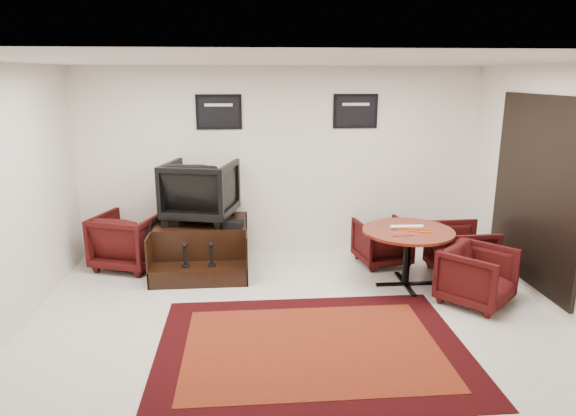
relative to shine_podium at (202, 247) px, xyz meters
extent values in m
plane|color=silver|center=(1.17, -1.88, -0.31)|extent=(6.00, 6.00, 0.00)
cube|color=silver|center=(1.17, 0.62, 1.09)|extent=(6.00, 0.02, 2.80)
cube|color=silver|center=(1.17, -4.38, 1.09)|extent=(6.00, 0.02, 2.80)
cube|color=silver|center=(4.17, -1.88, 1.09)|extent=(0.02, 5.00, 2.80)
cube|color=white|center=(1.17, -1.88, 2.49)|extent=(6.00, 5.00, 0.02)
cube|color=black|center=(4.14, -1.18, 0.99)|extent=(0.05, 1.90, 2.30)
cube|color=black|center=(4.13, -1.18, 0.99)|extent=(0.02, 1.72, 2.12)
cube|color=black|center=(4.13, -1.18, 0.99)|extent=(0.03, 0.05, 2.12)
cube|color=black|center=(0.27, 0.60, 1.84)|extent=(0.66, 0.03, 0.50)
cube|color=black|center=(0.27, 0.58, 1.84)|extent=(0.58, 0.01, 0.42)
cube|color=silver|center=(0.27, 0.57, 1.94)|extent=(0.40, 0.00, 0.04)
cube|color=black|center=(2.27, 0.60, 1.84)|extent=(0.66, 0.03, 0.50)
cube|color=black|center=(2.27, 0.58, 1.84)|extent=(0.58, 0.01, 0.42)
cube|color=silver|center=(2.27, 0.57, 1.94)|extent=(0.40, 0.00, 0.04)
cube|color=black|center=(1.27, -2.35, -0.30)|extent=(3.11, 2.33, 0.01)
cube|color=#5E190D|center=(1.27, -2.35, -0.30)|extent=(2.55, 1.78, 0.01)
cube|color=black|center=(0.00, 0.09, 0.03)|extent=(1.28, 0.95, 0.66)
cube|color=black|center=(0.00, -0.57, -0.19)|extent=(1.28, 0.38, 0.24)
cube|color=black|center=(-0.63, -0.10, 0.03)|extent=(0.02, 1.33, 0.66)
cube|color=black|center=(0.63, -0.10, 0.03)|extent=(0.02, 1.33, 0.66)
cylinder|color=black|center=(-0.17, -0.57, -0.06)|extent=(0.11, 0.11, 0.02)
cylinder|color=black|center=(-0.17, -0.57, 0.07)|extent=(0.04, 0.04, 0.24)
sphere|color=black|center=(-0.17, -0.57, 0.23)|extent=(0.07, 0.07, 0.07)
cylinder|color=black|center=(0.17, -0.57, -0.06)|extent=(0.11, 0.11, 0.02)
cylinder|color=black|center=(0.17, -0.57, 0.07)|extent=(0.04, 0.04, 0.24)
sphere|color=black|center=(0.17, -0.57, 0.23)|extent=(0.07, 0.07, 0.07)
imported|color=black|center=(0.00, 0.14, 0.83)|extent=(1.10, 1.06, 0.95)
cube|color=black|center=(-0.50, -0.07, 0.41)|extent=(0.19, 0.31, 0.11)
cube|color=black|center=(-0.39, -0.03, 0.41)|extent=(0.19, 0.31, 0.11)
cube|color=black|center=(0.45, -0.26, 0.40)|extent=(0.29, 0.23, 0.09)
imported|color=black|center=(-1.04, 0.13, 0.13)|extent=(1.05, 1.02, 0.86)
cylinder|color=#4F1B0B|center=(2.69, -0.86, 0.43)|extent=(1.16, 1.16, 0.04)
cylinder|color=black|center=(2.69, -0.86, 0.08)|extent=(0.09, 0.09, 0.68)
cube|color=black|center=(2.69, -0.86, -0.29)|extent=(0.77, 0.06, 0.03)
cube|color=black|center=(2.69, -0.86, -0.29)|extent=(0.06, 0.77, 0.03)
imported|color=black|center=(2.58, -0.05, 0.05)|extent=(0.80, 0.76, 0.72)
imported|color=black|center=(3.55, -0.57, 0.08)|extent=(0.74, 0.78, 0.78)
imported|color=black|center=(3.36, -1.47, 0.08)|extent=(1.02, 1.02, 0.76)
cylinder|color=white|center=(2.68, -0.81, 0.48)|extent=(0.42, 0.07, 0.05)
cylinder|color=#DA5F0C|center=(2.76, -0.94, 0.46)|extent=(0.43, 0.17, 0.01)
cylinder|color=#DA5F0C|center=(2.76, -0.84, 0.46)|extent=(0.44, 0.11, 0.01)
cylinder|color=#4C1933|center=(2.46, -1.11, 0.45)|extent=(0.10, 0.02, 0.01)
cylinder|color=#4C1933|center=(2.52, -1.11, 0.45)|extent=(0.10, 0.02, 0.01)
cylinder|color=#4C1933|center=(2.58, -1.11, 0.45)|extent=(0.10, 0.02, 0.01)
cylinder|color=#4C1933|center=(2.64, -1.11, 0.45)|extent=(0.10, 0.02, 0.01)
camera|label=1|loc=(0.65, -6.96, 2.37)|focal=32.00mm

